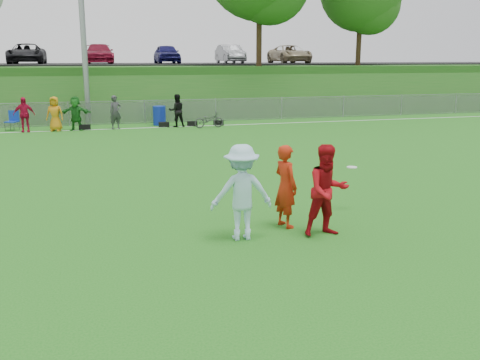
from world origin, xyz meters
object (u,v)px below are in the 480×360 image
object	(u,v)px
bicycle	(209,120)
player_red_left	(286,186)
player_blue	(242,192)
player_red_center	(327,191)
frisbee	(352,167)
recycling_bin	(159,116)

from	to	relation	value
bicycle	player_red_left	bearing A→B (deg)	166.92
player_blue	bicycle	bearing A→B (deg)	-96.34
player_red_center	frisbee	world-z (taller)	player_red_center
player_red_left	frisbee	xyz separation A→B (m)	(1.98, 0.84, 0.14)
player_red_center	player_blue	distance (m)	1.75
player_blue	frisbee	world-z (taller)	player_blue
frisbee	player_blue	bearing A→B (deg)	-156.31
player_red_center	frisbee	bearing A→B (deg)	48.20
player_blue	bicycle	size ratio (longest dim) A/B	1.23
player_red_left	recycling_bin	size ratio (longest dim) A/B	1.75
recycling_bin	player_red_center	bearing A→B (deg)	-87.22
player_blue	frisbee	size ratio (longest dim) A/B	7.80
player_red_left	player_red_center	bearing A→B (deg)	-158.45
bicycle	player_blue	bearing A→B (deg)	163.48
bicycle	frisbee	bearing A→B (deg)	173.68
player_red_center	recycling_bin	size ratio (longest dim) A/B	1.85
player_blue	frisbee	distance (m)	3.38
player_blue	bicycle	xyz separation A→B (m)	(3.12, 17.18, -0.55)
frisbee	recycling_bin	xyz separation A→B (m)	(-2.30, 17.62, -0.52)
recycling_bin	frisbee	bearing A→B (deg)	-82.55
player_red_left	frisbee	size ratio (longest dim) A/B	7.24
recycling_bin	player_red_left	bearing A→B (deg)	-88.99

